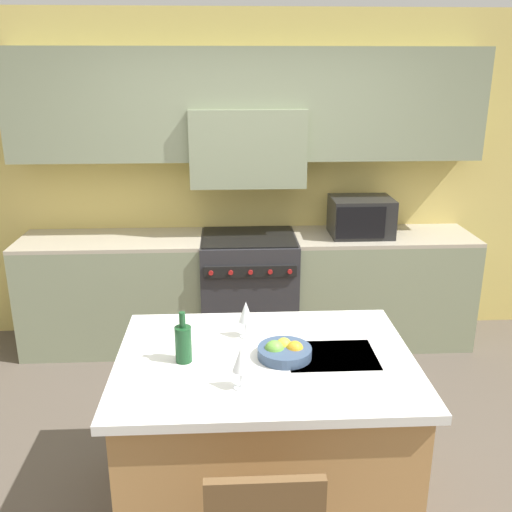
# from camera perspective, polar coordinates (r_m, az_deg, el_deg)

# --- Properties ---
(ground_plane) EXTENTS (10.00, 10.00, 0.00)m
(ground_plane) POSITION_cam_1_polar(r_m,az_deg,el_deg) (3.55, 0.46, -21.00)
(ground_plane) COLOR brown
(back_cabinetry) EXTENTS (10.00, 0.46, 2.70)m
(back_cabinetry) POSITION_cam_1_polar(r_m,az_deg,el_deg) (4.75, -0.91, 10.48)
(back_cabinetry) COLOR #DBC166
(back_cabinetry) RESTS_ON ground_plane
(back_counter) EXTENTS (3.70, 0.62, 0.94)m
(back_counter) POSITION_cam_1_polar(r_m,az_deg,el_deg) (4.79, -0.73, -3.45)
(back_counter) COLOR gray
(back_counter) RESTS_ON ground_plane
(range_stove) EXTENTS (0.77, 0.70, 0.95)m
(range_stove) POSITION_cam_1_polar(r_m,az_deg,el_deg) (4.77, -0.72, -3.49)
(range_stove) COLOR #2D2D33
(range_stove) RESTS_ON ground_plane
(microwave) EXTENTS (0.49, 0.40, 0.31)m
(microwave) POSITION_cam_1_polar(r_m,az_deg,el_deg) (4.72, 10.45, 3.89)
(microwave) COLOR black
(microwave) RESTS_ON back_counter
(kitchen_island) EXTENTS (1.46, 1.07, 0.90)m
(kitchen_island) POSITION_cam_1_polar(r_m,az_deg,el_deg) (3.08, 0.89, -17.39)
(kitchen_island) COLOR #B7844C
(kitchen_island) RESTS_ON ground_plane
(wine_bottle) EXTENTS (0.08, 0.08, 0.26)m
(wine_bottle) POSITION_cam_1_polar(r_m,az_deg,el_deg) (2.78, -7.28, -8.61)
(wine_bottle) COLOR #194723
(wine_bottle) RESTS_ON kitchen_island
(wine_glass_near) EXTENTS (0.08, 0.08, 0.20)m
(wine_glass_near) POSITION_cam_1_polar(r_m,az_deg,el_deg) (2.53, -1.54, -10.42)
(wine_glass_near) COLOR white
(wine_glass_near) RESTS_ON kitchen_island
(wine_glass_far) EXTENTS (0.08, 0.08, 0.20)m
(wine_glass_far) POSITION_cam_1_polar(r_m,az_deg,el_deg) (2.98, -1.02, -5.71)
(wine_glass_far) COLOR white
(wine_glass_far) RESTS_ON kitchen_island
(fruit_bowl) EXTENTS (0.27, 0.27, 0.10)m
(fruit_bowl) POSITION_cam_1_polar(r_m,az_deg,el_deg) (2.83, 2.80, -9.48)
(fruit_bowl) COLOR #384C6B
(fruit_bowl) RESTS_ON kitchen_island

